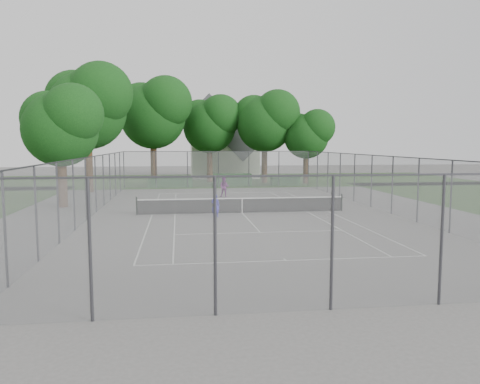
{
  "coord_description": "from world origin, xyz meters",
  "views": [
    {
      "loc": [
        -3.88,
        -28.34,
        4.31
      ],
      "look_at": [
        0.0,
        1.0,
        1.2
      ],
      "focal_mm": 35.0,
      "sensor_mm": 36.0,
      "label": 1
    }
  ],
  "objects": [
    {
      "name": "court_markings",
      "position": [
        0.0,
        0.0,
        0.01
      ],
      "size": [
        11.03,
        23.83,
        0.01
      ],
      "color": "silver",
      "rests_on": "ground"
    },
    {
      "name": "woman_player",
      "position": [
        -0.25,
        8.72,
        0.8
      ],
      "size": [
        0.94,
        0.83,
        1.6
      ],
      "primitive_type": "imported",
      "rotation": [
        0.0,
        0.0,
        -0.34
      ],
      "color": "#752775",
      "rests_on": "ground"
    },
    {
      "name": "grass_far",
      "position": [
        0.0,
        26.0,
        0.0
      ],
      "size": [
        60.0,
        20.0,
        0.0
      ],
      "primitive_type": "cube",
      "color": "#204212",
      "rests_on": "ground"
    },
    {
      "name": "house",
      "position": [
        1.81,
        30.15,
        4.06
      ],
      "size": [
        8.11,
        6.29,
        10.1
      ],
      "color": "beige",
      "rests_on": "ground"
    },
    {
      "name": "tree_far_left",
      "position": [
        -6.3,
        20.79,
        7.59
      ],
      "size": [
        7.69,
        7.02,
        11.05
      ],
      "color": "#3E2716",
      "rests_on": "ground"
    },
    {
      "name": "hedge_mid",
      "position": [
        1.53,
        18.52,
        0.6
      ],
      "size": [
        3.84,
        1.1,
        1.21
      ],
      "primitive_type": "cube",
      "color": "#184C19",
      "rests_on": "ground"
    },
    {
      "name": "tree_side_back",
      "position": [
        -11.57,
        14.05,
        7.69
      ],
      "size": [
        7.78,
        7.1,
        11.18
      ],
      "color": "#3E2716",
      "rests_on": "ground"
    },
    {
      "name": "ground",
      "position": [
        0.0,
        0.0,
        0.0
      ],
      "size": [
        120.0,
        120.0,
        0.0
      ],
      "primitive_type": "plane",
      "color": "#63615E",
      "rests_on": "ground"
    },
    {
      "name": "tennis_net",
      "position": [
        0.0,
        0.0,
        0.51
      ],
      "size": [
        12.87,
        0.1,
        1.1
      ],
      "color": "black",
      "rests_on": "ground"
    },
    {
      "name": "tree_side_front",
      "position": [
        -11.54,
        4.19,
        5.61
      ],
      "size": [
        5.69,
        5.19,
        8.17
      ],
      "color": "#3E2716",
      "rests_on": "ground"
    },
    {
      "name": "tree_far_midright",
      "position": [
        5.5,
        21.65,
        6.84
      ],
      "size": [
        6.93,
        6.32,
        9.96
      ],
      "color": "#3E2716",
      "rests_on": "ground"
    },
    {
      "name": "tree_far_right",
      "position": [
        9.75,
        20.28,
        5.39
      ],
      "size": [
        5.47,
        4.99,
        7.86
      ],
      "color": "#3E2716",
      "rests_on": "ground"
    },
    {
      "name": "hedge_right",
      "position": [
        6.97,
        18.31,
        0.43
      ],
      "size": [
        2.9,
        1.06,
        0.87
      ],
      "primitive_type": "cube",
      "color": "#184C19",
      "rests_on": "ground"
    },
    {
      "name": "tree_far_midleft",
      "position": [
        -0.31,
        23.58,
        6.57
      ],
      "size": [
        6.65,
        6.08,
        9.57
      ],
      "color": "#3E2716",
      "rests_on": "ground"
    },
    {
      "name": "perimeter_fence",
      "position": [
        0.0,
        0.0,
        1.81
      ],
      "size": [
        18.08,
        34.08,
        3.52
      ],
      "color": "#38383D",
      "rests_on": "ground"
    },
    {
      "name": "hedge_left",
      "position": [
        -4.66,
        18.04,
        0.53
      ],
      "size": [
        4.27,
        1.28,
        1.07
      ],
      "primitive_type": "cube",
      "color": "#184C19",
      "rests_on": "ground"
    },
    {
      "name": "girl_player",
      "position": [
        -1.74,
        -1.2,
        0.66
      ],
      "size": [
        0.56,
        0.45,
        1.32
      ],
      "primitive_type": "imported",
      "rotation": [
        0.0,
        0.0,
        2.83
      ],
      "color": "#4039D7",
      "rests_on": "ground"
    }
  ]
}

